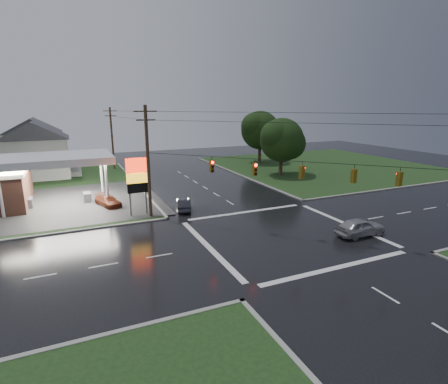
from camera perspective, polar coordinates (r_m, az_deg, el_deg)
name	(u,v)px	position (r m, az deg, el deg)	size (l,w,h in m)	color
ground	(283,234)	(31.25, 9.59, -6.78)	(120.00, 120.00, 0.00)	black
grass_ne	(324,166)	(66.62, 16.00, 4.15)	(36.00, 36.00, 0.08)	black
pylon_sign	(137,177)	(35.86, -14.05, 2.41)	(2.00, 0.35, 6.00)	#59595E
utility_pole_nw	(148,161)	(34.77, -12.30, 5.01)	(2.20, 0.32, 11.00)	#382619
utility_pole_n	(112,138)	(62.78, -17.81, 8.44)	(2.20, 0.32, 10.50)	#382619
traffic_signals	(286,161)	(29.57, 10.15, 5.02)	(26.87, 26.87, 1.47)	black
house_near	(36,149)	(60.69, -28.34, 6.23)	(11.05, 8.48, 8.60)	silver
house_far	(34,141)	(72.67, -28.54, 7.26)	(11.05, 8.48, 8.60)	silver
tree_ne_near	(283,140)	(55.63, 9.54, 8.34)	(7.99, 6.80, 8.98)	black
tree_ne_far	(261,130)	(67.32, 6.04, 9.99)	(8.46, 7.20, 9.80)	black
car_north	(184,205)	(37.56, -6.58, -2.04)	(1.33, 3.82, 1.26)	black
car_crossing	(360,227)	(32.49, 21.33, -5.32)	(1.82, 4.53, 1.54)	gray
car_pump	(108,201)	(40.89, -18.40, -1.39)	(1.67, 4.12, 1.20)	maroon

